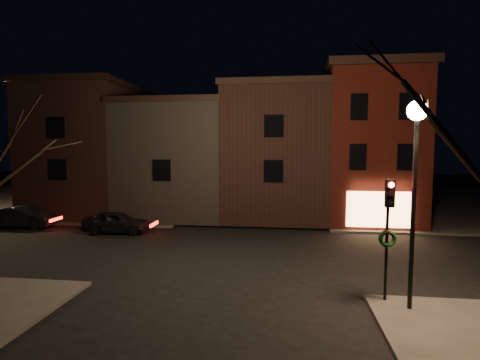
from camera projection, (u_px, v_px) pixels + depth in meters
name	position (u px, v px, depth m)	size (l,w,h in m)	color
ground	(239.00, 253.00, 18.51)	(120.00, 120.00, 0.00)	black
sidewalk_far_right	(472.00, 201.00, 35.83)	(30.00, 30.00, 0.12)	#2D2B28
sidewalk_far_left	(80.00, 195.00, 40.73)	(30.00, 30.00, 0.12)	#2D2B28
corner_building	(368.00, 145.00, 26.43)	(6.50, 8.50, 10.50)	#46120C
row_building_a	(276.00, 152.00, 28.29)	(7.30, 10.30, 9.40)	black
row_building_b	(183.00, 159.00, 29.22)	(7.80, 10.30, 8.40)	black
row_building_c	(95.00, 149.00, 30.04)	(7.30, 10.30, 9.90)	black
street_lamp_near	(416.00, 148.00, 11.37)	(0.60, 0.60, 6.48)	black
traffic_signal	(388.00, 221.00, 12.14)	(0.58, 0.38, 4.05)	black
parked_car_a	(116.00, 222.00, 22.73)	(1.60, 3.98, 1.36)	black
parked_car_b	(22.00, 217.00, 24.26)	(1.43, 4.10, 1.35)	black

